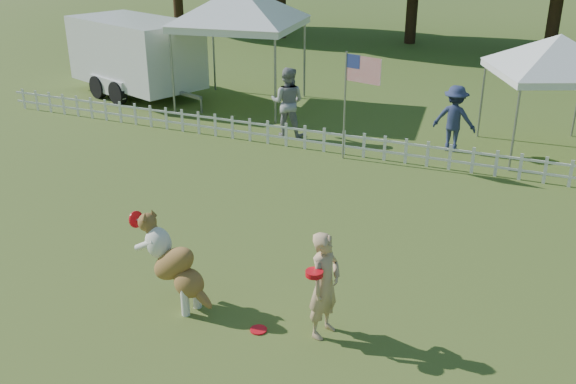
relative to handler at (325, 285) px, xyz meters
The scene contains 11 objects.
ground 1.59m from the handler, behind, with size 120.00×120.00×0.00m, color #36581C.
picket_fence 7.07m from the handler, 101.39° to the left, with size 22.00×0.08×0.60m, color silver, non-canonical shape.
handler is the anchor object (origin of this frame).
dog 2.21m from the handler, behind, with size 1.30×0.43×1.34m, color brown, non-canonical shape.
frisbee_on_turf 1.16m from the handler, 159.54° to the right, with size 0.23×0.23×0.02m, color red.
canopy_tent_left 11.84m from the handler, 122.93° to the left, with size 3.30×3.30×3.41m, color white, non-canonical shape.
canopy_tent_right 9.31m from the handler, 76.32° to the left, with size 2.66×2.66×2.75m, color white, non-canonical shape.
cargo_trailer 13.96m from the handler, 136.03° to the left, with size 5.50×2.42×2.42m, color silver, non-canonical shape.
flag_pole 7.01m from the handler, 107.23° to the left, with size 0.96×0.10×2.51m, color gray, non-canonical shape.
spectator_a 8.66m from the handler, 117.16° to the left, with size 0.87×0.68×1.79m, color gray.
spectator_b 8.28m from the handler, 88.91° to the left, with size 1.03×0.59×1.60m, color navy.
Camera 1 is at (3.89, -6.75, 5.17)m, focal length 40.00 mm.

